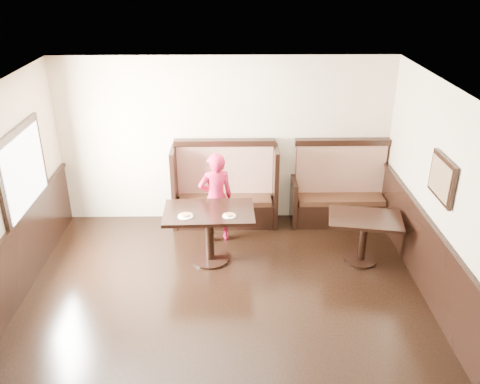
{
  "coord_description": "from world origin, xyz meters",
  "views": [
    {
      "loc": [
        0.12,
        -4.49,
        4.19
      ],
      "look_at": [
        0.24,
        2.35,
        1.0
      ],
      "focal_mm": 38.0,
      "sensor_mm": 36.0,
      "label": 1
    }
  ],
  "objects_px": {
    "table_main": "(209,223)",
    "table_neighbor": "(364,229)",
    "booth_main": "(225,194)",
    "booth_neighbor": "(339,195)",
    "child": "(216,198)"
  },
  "relations": [
    {
      "from": "table_neighbor",
      "to": "booth_main",
      "type": "bearing_deg",
      "value": 158.22
    },
    {
      "from": "table_neighbor",
      "to": "child",
      "type": "distance_m",
      "value": 2.3
    },
    {
      "from": "table_main",
      "to": "table_neighbor",
      "type": "relative_size",
      "value": 1.15
    },
    {
      "from": "booth_main",
      "to": "booth_neighbor",
      "type": "height_order",
      "value": "same"
    },
    {
      "from": "child",
      "to": "booth_neighbor",
      "type": "bearing_deg",
      "value": -178.21
    },
    {
      "from": "table_main",
      "to": "child",
      "type": "height_order",
      "value": "child"
    },
    {
      "from": "booth_neighbor",
      "to": "child",
      "type": "relative_size",
      "value": 1.1
    },
    {
      "from": "booth_main",
      "to": "table_neighbor",
      "type": "xyz_separation_m",
      "value": [
        2.06,
        -1.28,
        0.02
      ]
    },
    {
      "from": "table_main",
      "to": "table_neighbor",
      "type": "xyz_separation_m",
      "value": [
        2.28,
        -0.05,
        -0.09
      ]
    },
    {
      "from": "table_main",
      "to": "table_neighbor",
      "type": "height_order",
      "value": "table_main"
    },
    {
      "from": "booth_main",
      "to": "table_neighbor",
      "type": "relative_size",
      "value": 1.52
    },
    {
      "from": "table_main",
      "to": "table_neighbor",
      "type": "distance_m",
      "value": 2.28
    },
    {
      "from": "booth_main",
      "to": "child",
      "type": "height_order",
      "value": "child"
    },
    {
      "from": "booth_main",
      "to": "table_main",
      "type": "relative_size",
      "value": 1.32
    },
    {
      "from": "table_main",
      "to": "child",
      "type": "distance_m",
      "value": 0.62
    }
  ]
}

